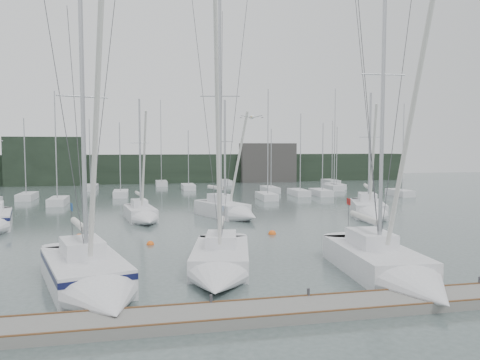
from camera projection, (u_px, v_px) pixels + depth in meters
name	position (u px, v px, depth m)	size (l,w,h in m)	color
ground	(240.00, 280.00, 22.55)	(160.00, 160.00, 0.00)	#455351
dock	(267.00, 312.00, 17.65)	(24.00, 2.00, 0.40)	slate
far_treeline	(167.00, 169.00, 82.83)	(90.00, 4.00, 5.00)	black
far_building_left	(44.00, 161.00, 76.60)	(12.00, 3.00, 8.00)	black
far_building_right	(268.00, 163.00, 84.57)	(10.00, 3.00, 7.00)	#3B3937
mast_forest	(183.00, 190.00, 63.98)	(58.90, 27.43, 14.87)	silver
sailboat_near_left	(92.00, 282.00, 20.10)	(5.66, 9.89, 14.64)	silver
sailboat_near_center	(219.00, 267.00, 23.01)	(4.74, 9.63, 15.35)	silver
sailboat_near_right	(395.00, 272.00, 21.83)	(3.92, 10.77, 16.86)	silver
sailboat_mid_b	(143.00, 216.00, 39.97)	(3.36, 7.36, 11.25)	silver
sailboat_mid_c	(231.00, 212.00, 41.87)	(5.44, 8.11, 11.42)	silver
sailboat_mid_e	(370.00, 212.00, 41.82)	(5.40, 8.66, 12.16)	silver
buoy_a	(150.00, 245.00, 30.71)	(0.50, 0.50, 0.50)	orange
buoy_b	(272.00, 234.00, 34.37)	(0.59, 0.59, 0.59)	orange
buoy_c	(79.00, 238.00, 32.97)	(0.59, 0.59, 0.59)	orange
seagull	(252.00, 117.00, 23.86)	(1.09, 0.53, 0.22)	white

